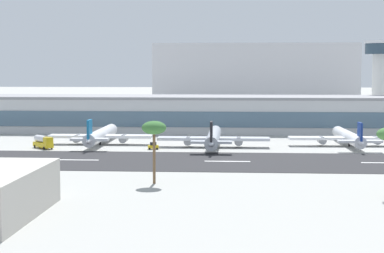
{
  "coord_description": "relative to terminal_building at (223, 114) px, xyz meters",
  "views": [
    {
      "loc": [
        3.22,
        -179.0,
        24.43
      ],
      "look_at": [
        -11.52,
        32.67,
        6.26
      ],
      "focal_mm": 63.77,
      "sensor_mm": 36.0,
      "label": 1
    }
  ],
  "objects": [
    {
      "name": "service_baggage_tug_0",
      "position": [
        -19.47,
        -59.68,
        -5.84
      ],
      "size": [
        3.4,
        2.28,
        2.2
      ],
      "rotation": [
        0.0,
        0.0,
        3.29
      ],
      "color": "gold",
      "rests_on": "ground_plane"
    },
    {
      "name": "terminal_building",
      "position": [
        0.0,
        0.0,
        0.0
      ],
      "size": [
        191.62,
        29.41,
        13.77
      ],
      "color": "#B7BABC",
      "rests_on": "ground_plane"
    },
    {
      "name": "airliner_navy_tail_gate_2",
      "position": [
        40.89,
        -47.15,
        -4.12
      ],
      "size": [
        37.9,
        41.63,
        8.68
      ],
      "rotation": [
        0.0,
        0.0,
        1.61
      ],
      "color": "white",
      "rests_on": "ground_plane"
    },
    {
      "name": "distant_hotel_block",
      "position": [
        14.95,
        122.84,
        12.11
      ],
      "size": [
        111.46,
        37.94,
        38.0
      ],
      "primitive_type": "cube",
      "color": "#BCBCC1",
      "rests_on": "ground_plane"
    },
    {
      "name": "control_tower",
      "position": [
        64.9,
        25.88,
        15.77
      ],
      "size": [
        14.23,
        14.23,
        35.85
      ],
      "color": "silver",
      "rests_on": "ground_plane"
    },
    {
      "name": "runway_strip",
      "position": [
        3.17,
        -85.08,
        -6.85
      ],
      "size": [
        800.0,
        37.72,
        0.08
      ],
      "primitive_type": "cube",
      "color": "#262628",
      "rests_on": "ground_plane"
    },
    {
      "name": "ground_plane",
      "position": [
        3.17,
        -83.5,
        -6.89
      ],
      "size": [
        1400.0,
        1400.0,
        0.0
      ],
      "primitive_type": "plane",
      "color": "#9E9E99"
    },
    {
      "name": "service_fuel_truck_1",
      "position": [
        -53.34,
        -59.49,
        -4.86
      ],
      "size": [
        7.79,
        7.91,
        3.95
      ],
      "rotation": [
        0.0,
        0.0,
        5.48
      ],
      "color": "gold",
      "rests_on": "ground_plane"
    },
    {
      "name": "airliner_blue_tail_gate_0",
      "position": [
        -38.03,
        -48.13,
        -3.93
      ],
      "size": [
        33.24,
        44.47,
        9.28
      ],
      "rotation": [
        0.0,
        0.0,
        1.58
      ],
      "color": "silver",
      "rests_on": "ground_plane"
    },
    {
      "name": "runway_centreline_dash_3",
      "position": [
        -36.88,
        -85.08,
        -6.8
      ],
      "size": [
        12.0,
        1.2,
        0.01
      ],
      "primitive_type": "cube",
      "color": "white",
      "rests_on": "runway_strip"
    },
    {
      "name": "palm_tree_2",
      "position": [
        -11.56,
        -120.3,
        4.74
      ],
      "size": [
        5.21,
        5.21,
        13.37
      ],
      "color": "brown",
      "rests_on": "ground_plane"
    },
    {
      "name": "runway_centreline_dash_4",
      "position": [
        3.39,
        -85.08,
        -6.8
      ],
      "size": [
        12.0,
        1.2,
        0.01
      ],
      "primitive_type": "cube",
      "color": "white",
      "rests_on": "runway_strip"
    },
    {
      "name": "airliner_black_tail_gate_1",
      "position": [
        -1.57,
        -53.5,
        -3.9
      ],
      "size": [
        34.67,
        44.86,
        9.37
      ],
      "rotation": [
        0.0,
        0.0,
        1.57
      ],
      "color": "silver",
      "rests_on": "ground_plane"
    }
  ]
}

